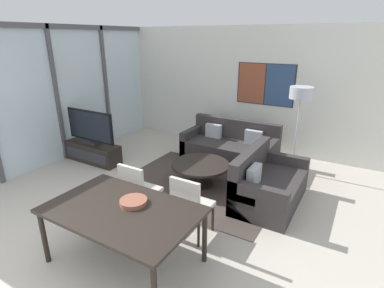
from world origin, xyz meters
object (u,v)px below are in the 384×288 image
dining_table (122,213)px  fruit_bowl (133,201)px  dining_chair_left (138,189)px  sofa_main (231,148)px  coffee_table (200,169)px  floor_lamp (301,98)px  sofa_side (266,185)px  television (90,127)px  dining_chair_centre (190,204)px  tv_console (93,152)px

dining_table → fruit_bowl: bearing=74.6°
dining_chair_left → sofa_main: bearing=85.4°
dining_table → dining_chair_left: 0.88m
sofa_main → fruit_bowl: bearing=-86.0°
coffee_table → floor_lamp: (1.31, 1.43, 1.18)m
sofa_side → coffee_table: 1.19m
television → dining_chair_centre: bearing=-20.5°
television → sofa_main: bearing=32.2°
tv_console → dining_table: size_ratio=0.74×
dining_table → floor_lamp: (1.12, 3.63, 0.83)m
tv_console → dining_chair_centre: bearing=-20.5°
tv_console → sofa_main: size_ratio=0.66×
fruit_bowl → floor_lamp: (1.08, 3.47, 0.73)m
sofa_main → dining_chair_left: dining_chair_left is taller
sofa_side → dining_chair_centre: size_ratio=1.68×
television → coffee_table: television is taller
dining_chair_centre → tv_console: bearing=159.5°
dining_table → tv_console: bearing=144.1°
sofa_main → coffee_table: 1.35m
sofa_side → coffee_table: sofa_side is taller
tv_console → dining_chair_centre: (3.13, -1.17, 0.30)m
sofa_main → dining_chair_left: bearing=-94.6°
floor_lamp → tv_console: bearing=-156.5°
tv_console → dining_table: dining_table is taller
sofa_main → dining_chair_centre: size_ratio=2.18×
fruit_bowl → coffee_table: bearing=96.7°
dining_table → dining_chair_centre: bearing=61.9°
television → coffee_table: (2.51, 0.23, -0.46)m
tv_console → dining_table: bearing=-35.9°
fruit_bowl → sofa_main: bearing=94.0°
floor_lamp → dining_chair_centre: bearing=-103.8°
dining_table → floor_lamp: bearing=72.9°
tv_console → dining_table: (2.71, -1.96, 0.46)m
coffee_table → dining_chair_centre: (0.62, -1.40, 0.20)m
sofa_side → dining_chair_left: dining_chair_left is taller
sofa_side → floor_lamp: size_ratio=0.89×
sofa_side → floor_lamp: bearing=-5.0°
dining_chair_centre → fruit_bowl: (-0.38, -0.64, 0.25)m
television → sofa_side: television is taller
sofa_main → dining_table: sofa_main is taller
television → dining_table: 3.35m
sofa_side → dining_chair_centre: bearing=158.3°
sofa_side → floor_lamp: 1.85m
dining_chair_centre → sofa_side: bearing=68.3°
dining_chair_left → dining_chair_centre: same height
dining_chair_centre → dining_table: bearing=-118.1°
tv_console → fruit_bowl: (2.75, -1.81, 0.55)m
dining_table → dining_chair_left: dining_chair_left is taller
dining_chair_left → floor_lamp: size_ratio=0.53×
dining_chair_left → fruit_bowl: (0.46, -0.60, 0.25)m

